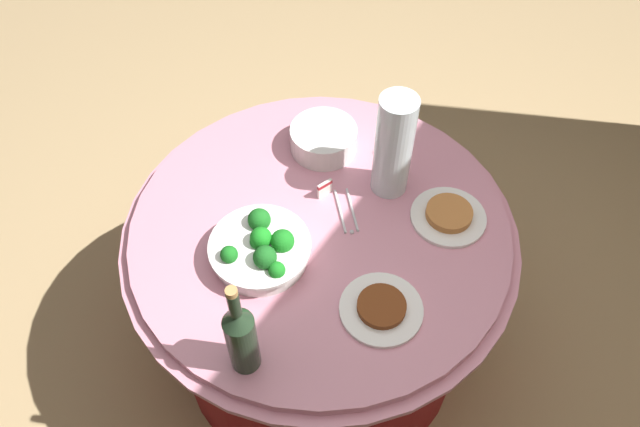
{
  "coord_description": "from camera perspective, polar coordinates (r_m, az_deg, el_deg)",
  "views": [
    {
      "loc": [
        0.89,
        0.6,
        2.16
      ],
      "look_at": [
        0.0,
        0.0,
        0.79
      ],
      "focal_mm": 34.68,
      "sensor_mm": 36.0,
      "label": 1
    }
  ],
  "objects": [
    {
      "name": "ground_plane",
      "position": [
        2.41,
        -0.0,
        -11.63
      ],
      "size": [
        6.0,
        6.0,
        0.0
      ],
      "primitive_type": "plane",
      "color": "tan"
    },
    {
      "name": "buffet_table",
      "position": [
        2.09,
        -0.0,
        -7.04
      ],
      "size": [
        1.16,
        1.16,
        0.74
      ],
      "color": "maroon",
      "rests_on": "ground_plane"
    },
    {
      "name": "broccoli_bowl",
      "position": [
        1.69,
        -5.45,
        -3.27
      ],
      "size": [
        0.28,
        0.28,
        0.11
      ],
      "color": "white",
      "rests_on": "buffet_table"
    },
    {
      "name": "plate_stack",
      "position": [
        1.95,
        0.33,
        6.91
      ],
      "size": [
        0.21,
        0.21,
        0.08
      ],
      "color": "white",
      "rests_on": "buffet_table"
    },
    {
      "name": "wine_bottle",
      "position": [
        1.46,
        -7.29,
        -11.22
      ],
      "size": [
        0.07,
        0.07,
        0.34
      ],
      "color": "#213421",
      "rests_on": "buffet_table"
    },
    {
      "name": "decorative_fruit_vase",
      "position": [
        1.77,
        6.78,
        6.0
      ],
      "size": [
        0.11,
        0.11,
        0.34
      ],
      "color": "silver",
      "rests_on": "buffet_table"
    },
    {
      "name": "serving_tongs",
      "position": [
        1.81,
        2.48,
        0.11
      ],
      "size": [
        0.15,
        0.14,
        0.01
      ],
      "color": "silver",
      "rests_on": "buffet_table"
    },
    {
      "name": "food_plate_peanuts",
      "position": [
        1.82,
        11.78,
        -0.16
      ],
      "size": [
        0.22,
        0.22,
        0.04
      ],
      "color": "white",
      "rests_on": "buffet_table"
    },
    {
      "name": "food_plate_stir_fry",
      "position": [
        1.63,
        5.68,
        -8.69
      ],
      "size": [
        0.22,
        0.22,
        0.03
      ],
      "color": "white",
      "rests_on": "buffet_table"
    },
    {
      "name": "label_placard_front",
      "position": [
        1.96,
        6.74,
        6.29
      ],
      "size": [
        0.05,
        0.03,
        0.05
      ],
      "color": "white",
      "rests_on": "buffet_table"
    },
    {
      "name": "label_placard_mid",
      "position": [
        1.83,
        0.44,
        2.37
      ],
      "size": [
        0.05,
        0.02,
        0.05
      ],
      "color": "white",
      "rests_on": "buffet_table"
    }
  ]
}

